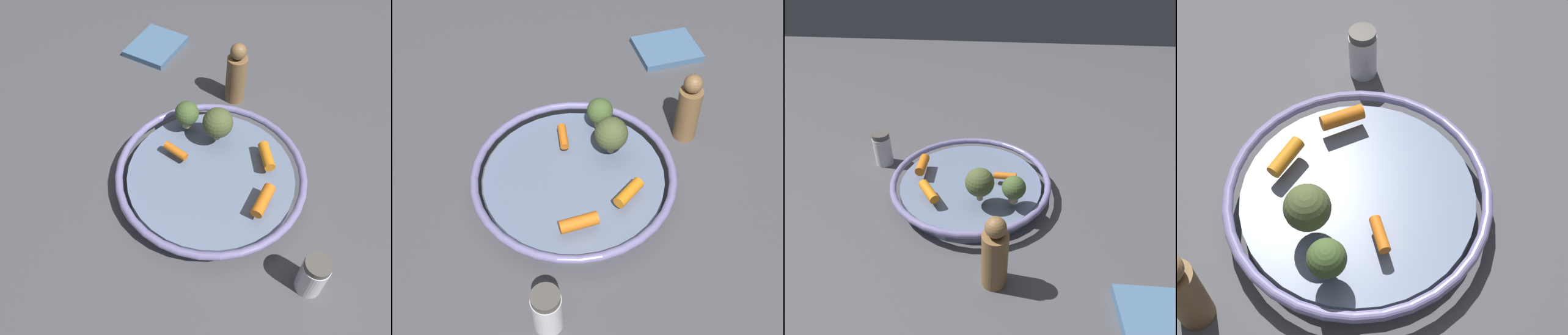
{
  "view_description": "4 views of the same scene",
  "coord_description": "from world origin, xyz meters",
  "views": [
    {
      "loc": [
        0.4,
        0.2,
        0.64
      ],
      "look_at": [
        0.03,
        -0.01,
        0.07
      ],
      "focal_mm": 38.59,
      "sensor_mm": 36.0,
      "label": 1
    },
    {
      "loc": [
        0.13,
        0.54,
        0.71
      ],
      "look_at": [
        -0.02,
        0.03,
        0.08
      ],
      "focal_mm": 48.21,
      "sensor_mm": 36.0,
      "label": 2
    },
    {
      "loc": [
        -0.58,
        -0.08,
        0.48
      ],
      "look_at": [
        -0.02,
        -0.02,
        0.08
      ],
      "focal_mm": 31.36,
      "sensor_mm": 36.0,
      "label": 3
    },
    {
      "loc": [
        -0.13,
        -0.37,
        0.65
      ],
      "look_at": [
        0.02,
        0.01,
        0.07
      ],
      "focal_mm": 52.34,
      "sensor_mm": 36.0,
      "label": 4
    }
  ],
  "objects": [
    {
      "name": "ground_plane",
      "position": [
        0.0,
        0.0,
        0.0
      ],
      "size": [
        2.52,
        2.52,
        0.0
      ],
      "primitive_type": "plane",
      "color": "#4C4C51"
    },
    {
      "name": "serving_bowl",
      "position": [
        0.0,
        0.0,
        0.02
      ],
      "size": [
        0.34,
        0.34,
        0.04
      ],
      "color": "slate",
      "rests_on": "ground_plane"
    },
    {
      "name": "baby_carrot_center",
      "position": [
        0.02,
        0.11,
        0.05
      ],
      "size": [
        0.06,
        0.02,
        0.02
      ],
      "primitive_type": "cylinder",
      "rotation": [
        1.6,
        0.0,
        1.61
      ],
      "color": "orange",
      "rests_on": "serving_bowl"
    },
    {
      "name": "baby_carrot_left",
      "position": [
        -0.07,
        0.07,
        0.05
      ],
      "size": [
        0.06,
        0.05,
        0.02
      ],
      "primitive_type": "cylinder",
      "rotation": [
        1.52,
        0.0,
        2.21
      ],
      "color": "orange",
      "rests_on": "serving_bowl"
    },
    {
      "name": "baby_carrot_back",
      "position": [
        0.0,
        -0.07,
        0.05
      ],
      "size": [
        0.02,
        0.05,
        0.02
      ],
      "primitive_type": "cylinder",
      "rotation": [
        1.65,
        0.0,
        3.02
      ],
      "color": "orange",
      "rests_on": "serving_bowl"
    },
    {
      "name": "broccoli_floret_small",
      "position": [
        -0.07,
        -0.03,
        0.08
      ],
      "size": [
        0.06,
        0.06,
        0.07
      ],
      "color": "tan",
      "rests_on": "serving_bowl"
    },
    {
      "name": "broccoli_floret_edge",
      "position": [
        -0.07,
        -0.09,
        0.08
      ],
      "size": [
        0.05,
        0.05,
        0.06
      ],
      "color": "tan",
      "rests_on": "serving_bowl"
    },
    {
      "name": "salt_shaker",
      "position": [
        0.1,
        0.23,
        0.04
      ],
      "size": [
        0.04,
        0.04,
        0.08
      ],
      "color": "white",
      "rests_on": "ground_plane"
    },
    {
      "name": "pepper_mill",
      "position": [
        -0.23,
        -0.07,
        0.06
      ],
      "size": [
        0.04,
        0.04,
        0.14
      ],
      "color": "olive",
      "rests_on": "ground_plane"
    },
    {
      "name": "dish_towel",
      "position": [
        -0.29,
        -0.31,
        0.01
      ],
      "size": [
        0.13,
        0.11,
        0.01
      ],
      "primitive_type": "cube",
      "rotation": [
        0.0,
        0.0,
        0.02
      ],
      "color": "#4C7099",
      "rests_on": "ground_plane"
    }
  ]
}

